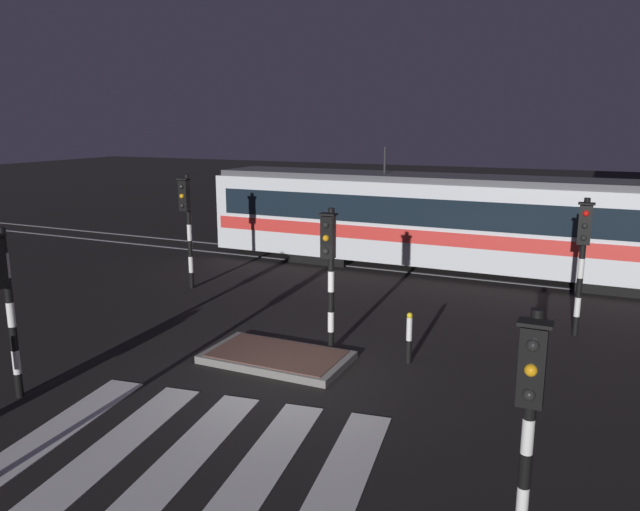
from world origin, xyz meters
name	(u,v)px	position (x,y,z in m)	size (l,w,h in m)	color
ground_plane	(285,379)	(0.00, 0.00, 0.00)	(120.00, 120.00, 0.00)	black
rail_near	(417,273)	(0.00, 9.51, 0.01)	(80.00, 0.12, 0.03)	#59595E
rail_far	(428,264)	(0.00, 10.95, 0.01)	(80.00, 0.12, 0.03)	#59595E
crosswalk_zebra	(182,461)	(0.00, -3.31, 0.01)	(6.13, 5.18, 0.02)	silver
traffic_island	(277,357)	(-0.59, 0.76, 0.09)	(3.03, 1.70, 0.18)	slate
traffic_light_corner_far_right	(583,247)	(5.12, 5.06, 2.18)	(0.36, 0.42, 3.30)	black
traffic_light_median_centre	(329,259)	(0.23, 1.68, 2.12)	(0.36, 0.42, 3.21)	black
traffic_light_corner_far_left	(187,215)	(-5.76, 4.74, 2.28)	(0.36, 0.42, 3.46)	black
traffic_light_corner_near_left	(3,288)	(-4.10, -2.84, 2.11)	(0.36, 0.42, 3.19)	black
traffic_light_corner_near_right	(530,400)	(4.86, -3.36, 1.98)	(0.36, 0.42, 3.01)	black
tram	(458,221)	(1.16, 10.23, 1.75)	(17.65, 2.58, 4.15)	silver
bollard_island_edge	(409,338)	(1.99, 1.83, 0.56)	(0.12, 0.12, 1.11)	black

